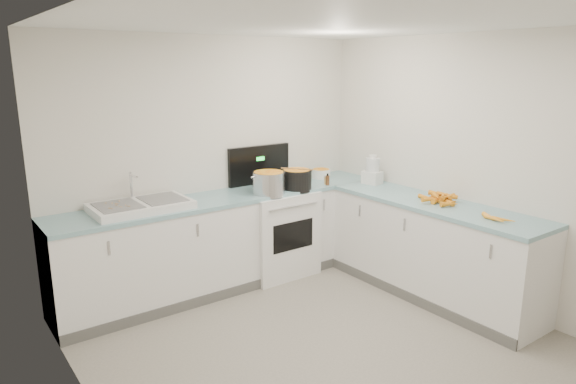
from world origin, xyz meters
TOP-DOWN VIEW (x-y plane):
  - floor at (0.00, 0.00)m, footprint 3.50×4.00m
  - ceiling at (0.00, 0.00)m, footprint 3.50×4.00m
  - wall_back at (0.00, 2.00)m, footprint 3.50×0.00m
  - wall_left at (-1.75, 0.00)m, footprint 0.00×4.00m
  - wall_right at (1.75, 0.00)m, footprint 0.00×4.00m
  - counter_back at (0.00, 1.70)m, footprint 3.50×0.62m
  - counter_right at (1.45, 0.30)m, footprint 0.62×2.20m
  - stove at (0.55, 1.69)m, footprint 0.76×0.65m
  - sink at (-0.90, 1.70)m, footprint 0.86×0.52m
  - steel_pot at (0.37, 1.53)m, footprint 0.42×0.42m
  - black_pot at (0.73, 1.53)m, footprint 0.35×0.35m
  - wooden_spoon at (0.73, 1.53)m, footprint 0.22×0.28m
  - mixing_bowl at (1.28, 1.80)m, footprint 0.28×0.28m
  - extract_bottle at (1.10, 1.46)m, footprint 0.04×0.04m
  - spice_jar at (1.11, 1.50)m, footprint 0.05×0.05m
  - food_processor at (1.54, 1.23)m, footprint 0.19×0.22m
  - carrot_pile at (1.51, 0.28)m, footprint 0.41×0.45m
  - peeled_carrots at (1.37, -0.38)m, footprint 0.13×0.30m
  - peelings at (-1.10, 1.71)m, footprint 0.18×0.26m

SIDE VIEW (x-z plane):
  - floor at x=0.00m, z-range 0.00..0.00m
  - counter_back at x=0.00m, z-range 0.00..0.94m
  - counter_right at x=1.45m, z-range 0.00..0.94m
  - stove at x=0.55m, z-range -0.21..1.15m
  - peeled_carrots at x=1.37m, z-range 0.94..0.98m
  - sink at x=-0.90m, z-range 0.82..1.13m
  - carrot_pile at x=1.51m, z-range 0.93..1.02m
  - spice_jar at x=1.11m, z-range 0.94..1.03m
  - mixing_bowl at x=1.28m, z-range 0.94..1.04m
  - extract_bottle at x=1.10m, z-range 0.94..1.05m
  - peelings at x=-1.10m, z-range 1.01..1.02m
  - black_pot at x=0.73m, z-range 0.92..1.14m
  - steel_pot at x=0.37m, z-range 0.92..1.16m
  - food_processor at x=1.54m, z-range 0.92..1.24m
  - wooden_spoon at x=0.73m, z-range 1.14..1.16m
  - wall_back at x=0.00m, z-range 0.00..2.50m
  - wall_left at x=-1.75m, z-range 0.00..2.50m
  - wall_right at x=1.75m, z-range 0.00..2.50m
  - ceiling at x=0.00m, z-range 2.50..2.50m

